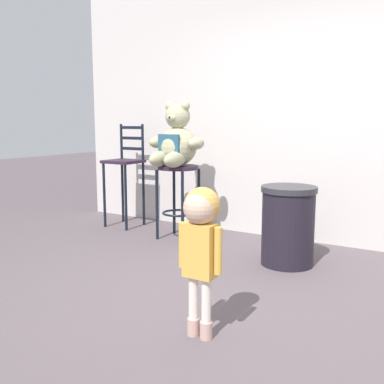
{
  "coord_description": "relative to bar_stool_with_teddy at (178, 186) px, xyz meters",
  "views": [
    {
      "loc": [
        1.43,
        -2.68,
        1.28
      ],
      "look_at": [
        -0.56,
        0.51,
        0.68
      ],
      "focal_mm": 42.14,
      "sensor_mm": 36.0,
      "label": 1
    }
  ],
  "objects": [
    {
      "name": "ground_plane",
      "position": [
        1.25,
        -1.33,
        -0.58
      ],
      "size": [
        24.0,
        24.0,
        0.0
      ],
      "primitive_type": "plane",
      "color": "#5C5155"
    },
    {
      "name": "building_wall",
      "position": [
        1.25,
        0.77,
        1.0
      ],
      "size": [
        6.09,
        0.3,
        3.16
      ],
      "primitive_type": "cube",
      "color": "silver",
      "rests_on": "ground_plane"
    },
    {
      "name": "bar_stool_with_teddy",
      "position": [
        0.0,
        0.0,
        0.0
      ],
      "size": [
        0.44,
        0.44,
        0.8
      ],
      "color": "#2A1C2F",
      "rests_on": "ground_plane"
    },
    {
      "name": "teddy_bear",
      "position": [
        -0.0,
        -0.03,
        0.47
      ],
      "size": [
        0.64,
        0.57,
        0.68
      ],
      "color": "#ADAB84",
      "rests_on": "bar_stool_with_teddy"
    },
    {
      "name": "child_walking",
      "position": [
        1.39,
        -1.84,
        0.07
      ],
      "size": [
        0.29,
        0.23,
        0.9
      ],
      "rotation": [
        0.0,
        0.0,
        3.06
      ],
      "color": "#C59D90",
      "rests_on": "ground_plane"
    },
    {
      "name": "trash_bin",
      "position": [
        1.34,
        -0.25,
        -0.22
      ],
      "size": [
        0.49,
        0.49,
        0.71
      ],
      "color": "black",
      "rests_on": "ground_plane"
    },
    {
      "name": "bar_chair_empty",
      "position": [
        -0.88,
        0.16,
        0.13
      ],
      "size": [
        0.39,
        0.39,
        1.24
      ],
      "color": "#2A1C2F",
      "rests_on": "ground_plane"
    }
  ]
}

